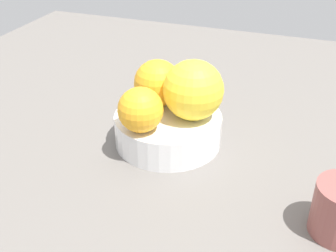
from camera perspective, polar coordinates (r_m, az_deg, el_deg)
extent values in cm
cube|color=#66605B|center=(63.80, 0.00, -2.85)|extent=(110.00, 110.00, 2.00)
cylinder|color=white|center=(63.04, 0.00, -1.79)|extent=(9.64, 9.64, 0.80)
cylinder|color=white|center=(62.07, 0.00, -0.36)|extent=(15.55, 15.55, 4.48)
sphere|color=yellow|center=(58.68, 3.42, 4.84)|extent=(8.48, 8.48, 8.48)
sphere|color=#F9A823|center=(62.47, -1.42, 5.79)|extent=(6.96, 6.96, 6.96)
sphere|color=#F9A823|center=(56.09, -3.72, 2.18)|extent=(6.13, 6.13, 6.13)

